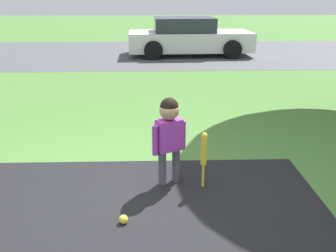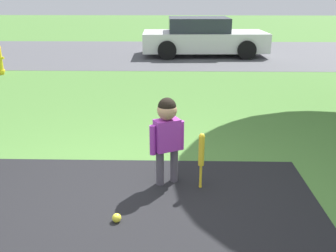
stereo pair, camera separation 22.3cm
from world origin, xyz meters
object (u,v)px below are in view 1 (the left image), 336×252
at_px(child, 169,129).
at_px(parked_car, 188,37).
at_px(sports_ball, 123,219).
at_px(baseball_bat, 204,152).

distance_m(child, parked_car, 8.64).
relative_size(child, sports_ball, 11.52).
bearing_deg(sports_ball, child, 59.72).
xyz_separation_m(child, parked_car, (0.91, 8.59, -0.06)).
height_order(child, parked_car, parked_car).
xyz_separation_m(child, baseball_bat, (0.35, -0.10, -0.22)).
xyz_separation_m(baseball_bat, sports_ball, (-0.79, -0.64, -0.36)).
height_order(sports_ball, parked_car, parked_car).
height_order(baseball_bat, parked_car, parked_car).
xyz_separation_m(child, sports_ball, (-0.43, -0.74, -0.58)).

